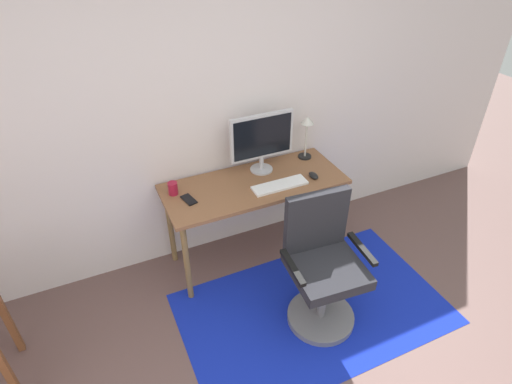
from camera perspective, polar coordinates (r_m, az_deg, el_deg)
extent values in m
cube|color=silver|center=(3.21, -5.86, 12.11)|extent=(6.00, 0.10, 2.60)
cube|color=#1124A6|center=(3.31, 7.70, -15.31)|extent=(1.94, 1.17, 0.01)
cube|color=brown|center=(3.24, -0.23, 1.05)|extent=(1.40, 0.57, 0.03)
cylinder|color=brown|center=(3.15, -9.30, -9.40)|extent=(0.04, 0.04, 0.71)
cylinder|color=brown|center=(3.57, 10.74, -3.37)|extent=(0.04, 0.04, 0.71)
cylinder|color=brown|center=(3.49, -11.46, -4.60)|extent=(0.04, 0.04, 0.71)
cylinder|color=brown|center=(3.87, 7.07, 0.37)|extent=(0.04, 0.04, 0.71)
cylinder|color=#B2B2B7|center=(3.39, 0.73, 3.10)|extent=(0.18, 0.18, 0.01)
cylinder|color=#B2B2B7|center=(3.36, 0.74, 3.99)|extent=(0.04, 0.04, 0.11)
cube|color=#B7B7BC|center=(3.24, 0.77, 7.54)|extent=(0.51, 0.04, 0.36)
cube|color=black|center=(3.23, 0.92, 7.39)|extent=(0.47, 0.00, 0.32)
cube|color=white|center=(3.19, 3.23, 0.91)|extent=(0.43, 0.13, 0.02)
ellipsoid|color=black|center=(3.32, 7.77, 2.22)|extent=(0.06, 0.10, 0.03)
cylinder|color=maroon|center=(3.14, -11.13, 0.48)|extent=(0.07, 0.07, 0.10)
cube|color=black|center=(3.08, -9.04, -1.01)|extent=(0.10, 0.15, 0.01)
cylinder|color=black|center=(3.58, 6.58, 4.79)|extent=(0.11, 0.11, 0.01)
cylinder|color=beige|center=(3.51, 6.75, 6.99)|extent=(0.02, 0.02, 0.30)
cone|color=beige|center=(3.43, 6.95, 9.61)|extent=(0.11, 0.11, 0.06)
cylinder|color=slate|center=(3.25, 8.67, -16.26)|extent=(0.48, 0.48, 0.05)
cylinder|color=slate|center=(3.07, 9.06, -13.55)|extent=(0.06, 0.06, 0.41)
cube|color=#232328|center=(2.89, 9.50, -10.30)|extent=(0.50, 0.50, 0.08)
cube|color=#232328|center=(2.85, 8.11, -3.84)|extent=(0.45, 0.10, 0.45)
cube|color=black|center=(2.73, 4.95, -10.06)|extent=(0.07, 0.33, 0.03)
cube|color=black|center=(2.93, 14.13, -7.42)|extent=(0.07, 0.33, 0.03)
cube|color=brown|center=(2.98, -30.84, -19.54)|extent=(0.04, 0.04, 0.68)
cube|color=brown|center=(3.23, -30.66, -14.20)|extent=(0.04, 0.04, 0.68)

